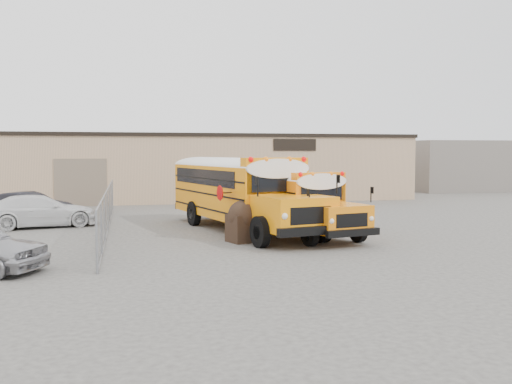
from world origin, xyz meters
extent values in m
plane|color=#484542|center=(0.00, 0.00, 0.00)|extent=(120.00, 120.00, 0.00)
cube|color=tan|center=(0.00, 20.00, 2.25)|extent=(30.00, 10.00, 4.50)
cube|color=black|center=(0.00, 20.00, 4.55)|extent=(30.20, 10.20, 0.25)
cube|color=black|center=(6.00, 14.98, 3.90)|extent=(3.00, 0.08, 0.80)
cube|color=#7B6B58|center=(-8.00, 14.98, 1.50)|extent=(3.20, 0.08, 3.00)
cube|color=#7B6B58|center=(4.00, 14.98, 1.50)|extent=(3.20, 0.08, 3.00)
cylinder|color=gray|center=(-6.00, -6.00, 0.90)|extent=(0.07, 0.07, 1.80)
cylinder|color=gray|center=(-6.00, -3.00, 0.90)|extent=(0.07, 0.07, 1.80)
cylinder|color=gray|center=(-6.00, 0.00, 0.90)|extent=(0.07, 0.07, 1.80)
cylinder|color=gray|center=(-6.00, 3.00, 0.90)|extent=(0.07, 0.07, 1.80)
cylinder|color=gray|center=(-6.00, 6.00, 0.90)|extent=(0.07, 0.07, 1.80)
cylinder|color=gray|center=(-6.00, 9.00, 0.90)|extent=(0.07, 0.07, 1.80)
cylinder|color=gray|center=(-6.00, 12.00, 0.90)|extent=(0.07, 0.07, 1.80)
cylinder|color=gray|center=(-6.00, 3.00, 1.78)|extent=(0.05, 18.00, 0.05)
cylinder|color=gray|center=(-6.00, 3.00, 0.05)|extent=(0.05, 18.00, 0.05)
cube|color=gray|center=(-6.00, 3.00, 0.90)|extent=(0.02, 18.00, 1.70)
cube|color=gray|center=(24.00, 24.00, 2.20)|extent=(10.00, 8.00, 4.40)
cube|color=orange|center=(-2.02, 9.08, 1.68)|extent=(4.58, 8.70, 2.24)
cube|color=orange|center=(-0.78, 3.88, 1.19)|extent=(2.89, 2.89, 1.25)
cube|color=black|center=(-1.06, 5.07, 2.31)|extent=(2.19, 0.58, 0.82)
cube|color=white|center=(-2.02, 9.08, 2.97)|extent=(4.60, 8.78, 0.44)
cube|color=orange|center=(-1.12, 5.32, 3.00)|extent=(2.73, 1.15, 0.39)
sphere|color=#E50705|center=(-2.18, 4.81, 3.13)|extent=(0.22, 0.22, 0.22)
sphere|color=#E50705|center=(0.05, 5.34, 3.13)|extent=(0.22, 0.22, 0.22)
sphere|color=orange|center=(-1.57, 4.95, 3.13)|extent=(0.22, 0.22, 0.22)
sphere|color=orange|center=(-0.56, 5.19, 3.13)|extent=(0.22, 0.22, 0.22)
cube|color=black|center=(-0.48, 2.63, 0.70)|extent=(2.65, 0.86, 0.31)
cube|color=black|center=(-3.01, 13.17, 0.70)|extent=(2.65, 0.83, 0.31)
cube|color=black|center=(-2.02, 9.08, 1.60)|extent=(4.59, 8.54, 0.07)
cube|color=black|center=(-2.10, 9.40, 2.31)|extent=(4.31, 7.43, 0.68)
cylinder|color=black|center=(-2.07, 3.70, 0.57)|extent=(0.56, 1.17, 1.13)
cylinder|color=black|center=(0.45, 4.30, 0.57)|extent=(0.56, 1.17, 1.13)
cylinder|color=black|center=(-3.67, 10.39, 0.57)|extent=(0.56, 1.17, 1.13)
cylinder|color=black|center=(-1.15, 11.00, 0.57)|extent=(0.56, 1.17, 1.13)
cylinder|color=#BF0505|center=(-3.17, 5.89, 1.82)|extent=(0.17, 0.60, 0.61)
cube|color=orange|center=(0.04, 6.86, 1.39)|extent=(3.78, 7.15, 1.84)
cube|color=orange|center=(1.07, 2.59, 0.98)|extent=(2.38, 2.38, 1.03)
cube|color=black|center=(0.83, 3.57, 1.90)|extent=(1.80, 0.48, 0.67)
cube|color=white|center=(0.04, 6.86, 2.44)|extent=(3.79, 7.22, 0.36)
cube|color=orange|center=(0.79, 3.77, 2.47)|extent=(2.24, 0.95, 0.32)
sphere|color=#E50705|center=(-0.08, 3.35, 2.57)|extent=(0.18, 0.18, 0.18)
sphere|color=#E50705|center=(1.75, 3.79, 2.57)|extent=(0.18, 0.18, 0.18)
sphere|color=orange|center=(0.42, 3.47, 2.57)|extent=(0.18, 0.18, 0.18)
sphere|color=orange|center=(1.25, 3.67, 2.57)|extent=(0.18, 0.18, 0.18)
cube|color=black|center=(1.32, 1.56, 0.57)|extent=(2.18, 0.71, 0.25)
cube|color=black|center=(-0.77, 10.23, 0.57)|extent=(2.18, 0.69, 0.25)
cube|color=black|center=(0.04, 6.86, 1.32)|extent=(3.78, 7.03, 0.05)
cube|color=black|center=(-0.02, 7.13, 1.90)|extent=(3.55, 6.11, 0.56)
cylinder|color=black|center=(0.01, 2.44, 0.47)|extent=(0.46, 0.97, 0.93)
cylinder|color=black|center=(2.08, 2.94, 0.47)|extent=(0.46, 0.97, 0.93)
cylinder|color=black|center=(-1.32, 7.94, 0.47)|extent=(0.46, 0.97, 0.93)
cylinder|color=black|center=(0.76, 8.44, 0.47)|extent=(0.46, 0.97, 0.93)
cube|color=black|center=(-0.89, -1.28, 0.53)|extent=(1.32, 1.26, 1.06)
sphere|color=black|center=(-0.89, -1.28, 1.01)|extent=(1.17, 1.17, 1.17)
imported|color=silver|center=(-9.04, 4.97, 0.73)|extent=(5.41, 3.23, 1.47)
imported|color=black|center=(-9.93, 7.40, 0.72)|extent=(4.63, 3.25, 1.45)
camera|label=1|loc=(-5.15, -22.29, 3.40)|focal=40.00mm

